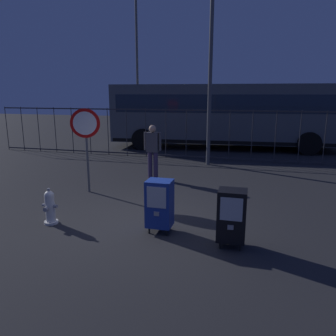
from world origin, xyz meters
TOP-DOWN VIEW (x-y plane):
  - ground_plane at (0.00, 0.00)m, footprint 60.00×60.00m
  - fire_hydrant at (-1.73, -0.52)m, footprint 0.33×0.32m
  - newspaper_box_primary at (1.91, -0.62)m, footprint 0.48×0.42m
  - newspaper_box_secondary at (0.54, -0.34)m, footprint 0.48×0.42m
  - stop_sign at (-2.03, 1.65)m, footprint 0.71×0.31m
  - pedestrian at (-0.77, 3.42)m, footprint 0.55×0.22m
  - fence_barrier at (0.00, 6.87)m, footprint 18.03×0.04m
  - bus_near at (0.76, 9.87)m, footprint 10.66×3.39m
  - bus_far at (3.93, 13.80)m, footprint 10.74×3.88m
  - street_light_near_left at (0.60, 5.94)m, footprint 0.32×0.32m
  - street_light_near_right at (-4.52, 12.54)m, footprint 0.32×0.32m

SIDE VIEW (x-z plane):
  - ground_plane at x=0.00m, z-range 0.00..0.00m
  - fire_hydrant at x=-1.73m, z-range -0.02..0.72m
  - newspaper_box_primary at x=1.91m, z-range 0.06..1.08m
  - newspaper_box_secondary at x=0.54m, z-range 0.06..1.08m
  - pedestrian at x=-0.77m, z-range 0.11..1.78m
  - fence_barrier at x=0.00m, z-range 0.02..2.02m
  - stop_sign at x=-2.03m, z-range 0.49..2.72m
  - bus_near at x=0.76m, z-range 0.21..3.21m
  - bus_far at x=3.93m, z-range 0.21..3.21m
  - street_light_near_left at x=0.60m, z-range 0.57..8.08m
  - street_light_near_right at x=-4.52m, z-range 0.58..8.67m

